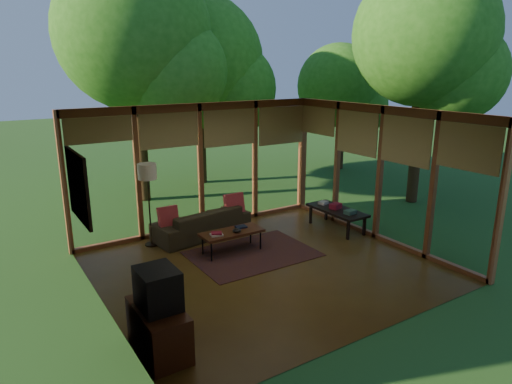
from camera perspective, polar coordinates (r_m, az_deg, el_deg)
floor at (r=8.16m, az=1.17°, el=-9.39°), size 5.50×5.50×0.00m
ceiling at (r=7.45m, az=1.28°, el=9.84°), size 5.50×5.50×0.00m
wall_left at (r=6.64m, az=-18.96°, el=-3.65°), size 0.04×5.00×2.70m
wall_front at (r=5.89m, az=14.94°, el=-5.73°), size 5.50×0.04×2.70m
window_wall_back at (r=9.81m, az=-6.94°, el=3.09°), size 5.50×0.12×2.70m
window_wall_right at (r=9.46m, az=15.21°, el=2.20°), size 0.12×5.00×2.70m
exterior_lawn at (r=18.95m, az=7.88°, el=4.82°), size 40.00×40.00×0.00m
tree_nw at (r=12.15m, az=-15.08°, el=18.66°), size 3.82×3.82×6.14m
tree_ne at (r=13.78m, az=-7.37°, el=15.84°), size 3.83×3.83×5.48m
tree_se at (r=12.19m, az=20.28°, el=17.92°), size 3.41×3.41×5.87m
tree_far at (r=15.74m, az=10.30°, el=12.89°), size 2.76×2.76×4.19m
rug at (r=8.70m, az=-0.44°, el=-7.72°), size 2.27×1.61×0.01m
sofa at (r=9.55m, az=-6.79°, el=-3.81°), size 2.11×1.07×0.59m
pillow_left at (r=9.14m, az=-10.94°, el=-3.04°), size 0.39×0.21×0.41m
pillow_right at (r=9.75m, az=-2.75°, el=-1.48°), size 0.43×0.23×0.45m
ct_book_lower at (r=8.44m, az=-4.95°, el=-5.34°), size 0.25×0.21×0.03m
ct_book_upper at (r=8.43m, az=-4.96°, el=-5.16°), size 0.23×0.21×0.03m
ct_book_side at (r=8.82m, az=-1.89°, el=-4.37°), size 0.22×0.18×0.03m
ct_bowl at (r=8.57m, az=-2.42°, el=-4.82°), size 0.16×0.16×0.07m
media_cabinet at (r=5.98m, az=-12.06°, el=-16.46°), size 0.50×1.00×0.60m
television at (r=5.71m, az=-12.18°, el=-11.72°), size 0.45×0.55×0.50m
console_book_a at (r=9.71m, az=11.69°, el=-2.46°), size 0.24×0.18×0.08m
console_book_b at (r=10.01m, az=9.92°, el=-1.74°), size 0.28×0.24×0.11m
console_book_c at (r=10.30m, az=8.42°, el=-1.33°), size 0.25×0.21×0.06m
floor_lamp at (r=8.93m, az=-13.43°, el=1.93°), size 0.36×0.36×1.65m
coffee_table at (r=8.65m, az=-3.04°, el=-5.13°), size 1.20×0.50×0.43m
side_console at (r=10.01m, az=10.08°, el=-2.36°), size 0.60×1.40×0.46m
wall_painting at (r=7.91m, az=-21.32°, el=0.64°), size 0.06×1.35×1.15m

